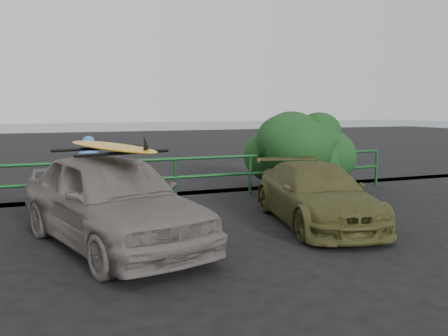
# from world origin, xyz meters

# --- Properties ---
(ground) EXTENTS (80.00, 80.00, 0.00)m
(ground) POSITION_xyz_m (0.00, 0.00, 0.00)
(ground) COLOR black
(ocean) EXTENTS (200.00, 200.00, 0.00)m
(ocean) POSITION_xyz_m (0.00, 60.00, 0.00)
(ocean) COLOR slate
(ocean) RESTS_ON ground
(guardrail) EXTENTS (14.00, 0.08, 1.04)m
(guardrail) POSITION_xyz_m (0.00, 5.00, 0.52)
(guardrail) COLOR #12411B
(guardrail) RESTS_ON ground
(shrub_right) EXTENTS (3.20, 2.40, 2.05)m
(shrub_right) POSITION_xyz_m (5.00, 5.50, 1.02)
(shrub_right) COLOR #173F18
(shrub_right) RESTS_ON ground
(sedan) EXTENTS (2.89, 4.81, 1.53)m
(sedan) POSITION_xyz_m (-1.11, 1.47, 0.77)
(sedan) COLOR slate
(sedan) RESTS_ON ground
(olive_vehicle) EXTENTS (2.37, 4.22, 1.16)m
(olive_vehicle) POSITION_xyz_m (2.82, 1.58, 0.58)
(olive_vehicle) COLOR #484820
(olive_vehicle) RESTS_ON ground
(man) EXTENTS (0.64, 0.46, 1.64)m
(man) POSITION_xyz_m (-1.10, 4.47, 0.82)
(man) COLOR #4071C1
(man) RESTS_ON ground
(roof_rack) EXTENTS (1.76, 1.43, 0.05)m
(roof_rack) POSITION_xyz_m (-1.11, 1.47, 1.56)
(roof_rack) COLOR black
(roof_rack) RESTS_ON sedan
(surfboard) EXTENTS (1.34, 3.01, 0.09)m
(surfboard) POSITION_xyz_m (-1.11, 1.47, 1.63)
(surfboard) COLOR gold
(surfboard) RESTS_ON roof_rack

